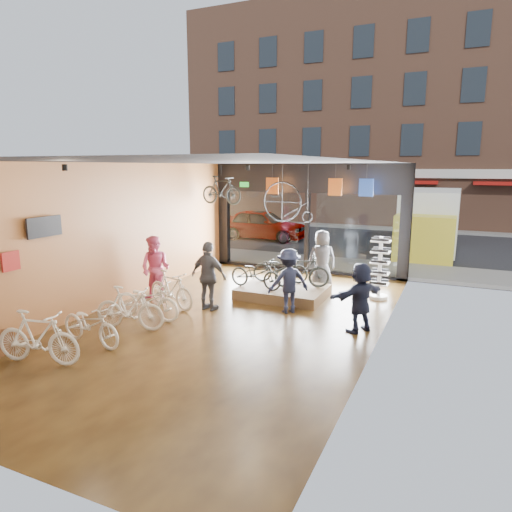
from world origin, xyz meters
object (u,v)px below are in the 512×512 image
Objects in this scene: box_truck at (428,223)px; floor_bike_3 at (130,308)px; floor_bike_1 at (38,337)px; display_bike_mid at (302,272)px; street_car at (262,224)px; hung_bike at (221,190)px; display_bike_right at (280,268)px; customer_3 at (289,281)px; customer_1 at (156,269)px; customer_4 at (322,259)px; penny_farthing at (290,204)px; floor_bike_2 at (91,324)px; display_platform at (283,292)px; floor_bike_5 at (171,289)px; floor_bike_4 at (147,300)px; customer_2 at (209,276)px; customer_5 at (360,297)px; display_bike_left at (256,273)px; sunglasses_rack at (380,268)px.

floor_bike_3 is (-5.55, -12.39, -0.84)m from box_truck.
display_bike_mid is (3.13, 6.28, 0.25)m from floor_bike_1.
street_car is 2.90× the size of hung_bike.
customer_3 is at bearing -164.11° from display_bike_right.
street_car is 11.36m from customer_1.
display_bike_right is at bearing 13.86° from customer_4.
penny_farthing is (4.12, -7.17, 1.72)m from street_car.
floor_bike_3 is 0.94× the size of customer_4.
hung_bike is (-0.46, 6.66, 2.48)m from floor_bike_2.
customer_4 is (5.49, -8.03, 0.12)m from street_car.
hung_bike reaches higher than display_platform.
floor_bike_5 is 1.05× the size of hung_bike.
box_truck is (8.06, -1.00, 0.57)m from street_car.
street_car is 2.54× the size of customer_4.
street_car is 2.51× the size of customer_1.
customer_4 is (3.33, 7.58, 0.38)m from floor_bike_1.
floor_bike_2 is 1.03× the size of floor_bike_5.
floor_bike_4 is at bearing -164.68° from floor_bike_5.
street_car is at bearing 119.86° from penny_farthing.
customer_2 is 1.13× the size of customer_5.
customer_3 is (0.10, -1.39, 0.06)m from display_bike_mid.
display_bike_left is 1.04× the size of display_bike_mid.
customer_5 reaches higher than floor_bike_5.
display_bike_mid is 0.87× the size of customer_2.
customer_1 is (-0.50, 4.36, 0.39)m from floor_bike_1.
floor_bike_1 is (2.16, -15.60, -0.26)m from street_car.
customer_2 is at bearing -55.44° from customer_5.
customer_2 is at bearing -35.78° from floor_bike_3.
floor_bike_2 is 0.94× the size of customer_2.
hung_bike is (-0.52, 4.83, 2.45)m from floor_bike_4.
customer_4 is (1.38, 1.87, 0.17)m from display_bike_left.
customer_2 is 1.09× the size of penny_farthing.
customer_2 is (-4.62, -10.37, -0.44)m from box_truck.
street_car is 2.91× the size of display_bike_mid.
street_car is 8.44m from penny_farthing.
floor_bike_3 is 0.95× the size of sunglasses_rack.
floor_bike_2 is at bearing -21.79° from floor_bike_1.
customer_2 is 4.38m from hung_bike.
floor_bike_3 is 1.07× the size of hung_bike.
floor_bike_1 is 1.06× the size of floor_bike_5.
floor_bike_1 is at bearing -168.59° from floor_bike_5.
floor_bike_4 is at bearing 155.35° from display_bike_left.
penny_farthing is at bearing 3.34° from display_bike_mid.
customer_4 is at bearing -29.10° from display_bike_left.
customer_3 is at bearing -57.80° from floor_bike_4.
display_bike_right is 0.91× the size of customer_4.
display_platform is at bearing -41.13° from floor_bike_3.
floor_bike_5 is (2.41, -11.61, -0.28)m from street_car.
customer_1 reaches higher than sunglasses_rack.
display_bike_mid is at bearing 50.79° from customer_4.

